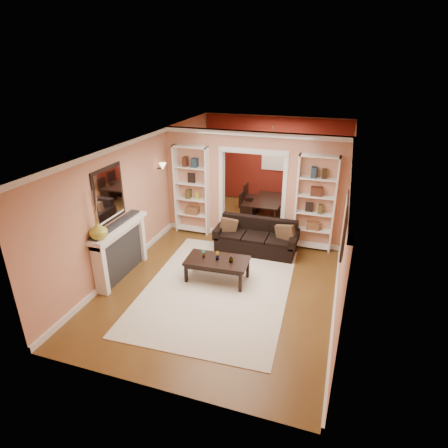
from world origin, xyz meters
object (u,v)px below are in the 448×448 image
(fireplace, at_px, (122,251))
(sofa, at_px, (256,237))
(coffee_table, at_px, (217,270))
(bookshelf_right, at_px, (315,204))
(dining_table, at_px, (269,208))
(bookshelf_left, at_px, (192,190))

(fireplace, bearing_deg, sofa, 39.14)
(sofa, distance_m, fireplace, 3.10)
(coffee_table, relative_size, fireplace, 0.75)
(sofa, bearing_deg, bookshelf_right, 25.00)
(fireplace, xyz_separation_m, dining_table, (2.23, 4.21, -0.32))
(sofa, height_order, coffee_table, sofa)
(bookshelf_left, xyz_separation_m, bookshelf_right, (3.10, 0.00, 0.00))
(sofa, distance_m, dining_table, 2.27)
(fireplace, bearing_deg, bookshelf_left, 77.95)
(coffee_table, relative_size, bookshelf_left, 0.55)
(dining_table, bearing_deg, bookshelf_left, 134.88)
(bookshelf_left, bearing_deg, dining_table, 44.88)
(bookshelf_left, bearing_deg, bookshelf_right, 0.00)
(fireplace, height_order, dining_table, fireplace)
(bookshelf_right, xyz_separation_m, fireplace, (-3.64, -2.53, -0.57))
(coffee_table, distance_m, bookshelf_left, 2.68)
(fireplace, bearing_deg, coffee_table, 12.64)
(bookshelf_left, distance_m, bookshelf_right, 3.10)
(coffee_table, distance_m, bookshelf_right, 2.84)
(bookshelf_right, bearing_deg, bookshelf_left, 180.00)
(fireplace, distance_m, dining_table, 4.78)
(coffee_table, bearing_deg, sofa, 70.28)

